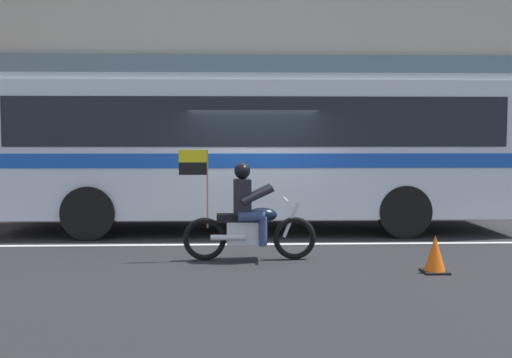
# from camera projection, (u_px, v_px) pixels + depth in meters

# --- Properties ---
(ground_plane) EXTENTS (60.00, 60.00, 0.00)m
(ground_plane) POSITION_uv_depth(u_px,v_px,m) (253.00, 239.00, 11.23)
(ground_plane) COLOR black
(sidewalk_curb) EXTENTS (28.00, 3.80, 0.15)m
(sidewalk_curb) POSITION_uv_depth(u_px,v_px,m) (247.00, 205.00, 16.31)
(sidewalk_curb) COLOR #B7B2A8
(sidewalk_curb) RESTS_ON ground_plane
(lane_center_stripe) EXTENTS (26.60, 0.14, 0.01)m
(lane_center_stripe) POSITION_uv_depth(u_px,v_px,m) (254.00, 244.00, 10.63)
(lane_center_stripe) COLOR silver
(lane_center_stripe) RESTS_ON ground_plane
(office_building_facade) EXTENTS (28.00, 0.89, 11.09)m
(office_building_facade) POSITION_uv_depth(u_px,v_px,m) (246.00, 25.00, 18.21)
(office_building_facade) COLOR gray
(office_building_facade) RESTS_ON ground_plane
(transit_bus) EXTENTS (10.55, 2.69, 3.22)m
(transit_bus) POSITION_uv_depth(u_px,v_px,m) (255.00, 142.00, 12.29)
(transit_bus) COLOR silver
(transit_bus) RESTS_ON ground_plane
(motorcycle_with_rider) EXTENTS (2.20, 0.64, 1.78)m
(motorcycle_with_rider) POSITION_uv_depth(u_px,v_px,m) (248.00, 219.00, 9.22)
(motorcycle_with_rider) COLOR black
(motorcycle_with_rider) RESTS_ON ground_plane
(fire_hydrant) EXTENTS (0.22, 0.30, 0.75)m
(fire_hydrant) POSITION_uv_depth(u_px,v_px,m) (340.00, 193.00, 15.38)
(fire_hydrant) COLOR gold
(fire_hydrant) RESTS_ON sidewalk_curb
(traffic_cone) EXTENTS (0.36, 0.36, 0.55)m
(traffic_cone) POSITION_uv_depth(u_px,v_px,m) (435.00, 255.00, 8.36)
(traffic_cone) COLOR #EA590F
(traffic_cone) RESTS_ON ground_plane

